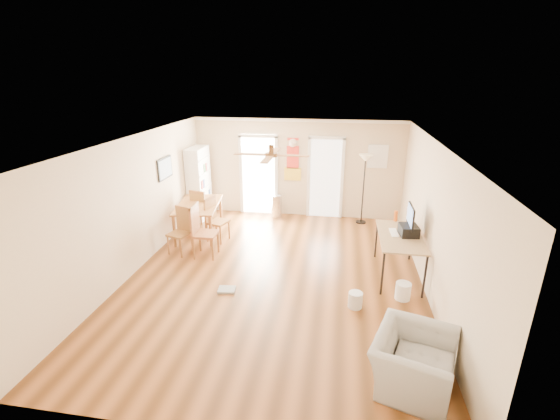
% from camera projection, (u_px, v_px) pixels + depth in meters
% --- Properties ---
extents(floor, '(7.00, 7.00, 0.00)m').
position_uv_depth(floor, '(275.00, 276.00, 7.41)').
color(floor, brown).
rests_on(floor, ground).
extents(ceiling, '(5.50, 7.00, 0.00)m').
position_uv_depth(ceiling, '(274.00, 141.00, 6.53)').
color(ceiling, silver).
rests_on(ceiling, floor).
extents(wall_back, '(5.50, 0.04, 2.60)m').
position_uv_depth(wall_back, '(297.00, 168.00, 10.22)').
color(wall_back, beige).
rests_on(wall_back, floor).
extents(wall_front, '(5.50, 0.04, 2.60)m').
position_uv_depth(wall_front, '(212.00, 336.00, 3.72)').
color(wall_front, beige).
rests_on(wall_front, floor).
extents(wall_left, '(0.04, 7.00, 2.60)m').
position_uv_depth(wall_left, '(134.00, 205.00, 7.38)').
color(wall_left, beige).
rests_on(wall_left, floor).
extents(wall_right, '(0.04, 7.00, 2.60)m').
position_uv_depth(wall_right, '(433.00, 222.00, 6.56)').
color(wall_right, beige).
rests_on(wall_right, floor).
extents(crown_molding, '(5.50, 7.00, 0.08)m').
position_uv_depth(crown_molding, '(274.00, 144.00, 6.55)').
color(crown_molding, white).
rests_on(crown_molding, wall_back).
extents(kitchen_doorway, '(0.90, 0.10, 2.10)m').
position_uv_depth(kitchen_doorway, '(259.00, 176.00, 10.45)').
color(kitchen_doorway, white).
rests_on(kitchen_doorway, wall_back).
extents(bathroom_doorway, '(0.80, 0.10, 2.10)m').
position_uv_depth(bathroom_doorway, '(325.00, 179.00, 10.18)').
color(bathroom_doorway, white).
rests_on(bathroom_doorway, wall_back).
extents(wall_decal, '(0.46, 0.03, 1.10)m').
position_uv_depth(wall_decal, '(293.00, 159.00, 10.14)').
color(wall_decal, red).
rests_on(wall_decal, wall_back).
extents(ac_grille, '(0.50, 0.04, 0.60)m').
position_uv_depth(ac_grille, '(378.00, 156.00, 9.75)').
color(ac_grille, white).
rests_on(ac_grille, wall_back).
extents(framed_poster, '(0.04, 0.66, 0.48)m').
position_uv_depth(framed_poster, '(165.00, 168.00, 8.55)').
color(framed_poster, black).
rests_on(framed_poster, wall_left).
extents(ceiling_fan, '(1.24, 1.24, 0.20)m').
position_uv_depth(ceiling_fan, '(271.00, 155.00, 6.31)').
color(ceiling_fan, '#593819').
rests_on(ceiling_fan, ceiling).
extents(bookshelf, '(0.59, 0.92, 1.90)m').
position_uv_depth(bookshelf, '(199.00, 183.00, 10.14)').
color(bookshelf, white).
rests_on(bookshelf, floor).
extents(dining_table, '(1.15, 1.67, 0.77)m').
position_uv_depth(dining_table, '(199.00, 219.00, 9.22)').
color(dining_table, '#A66F35').
rests_on(dining_table, floor).
extents(dining_chair_right_a, '(0.52, 0.52, 1.02)m').
position_uv_depth(dining_chair_right_a, '(218.00, 220.00, 8.85)').
color(dining_chair_right_a, '#AC7537').
rests_on(dining_chair_right_a, floor).
extents(dining_chair_right_b, '(0.48, 0.48, 1.14)m').
position_uv_depth(dining_chair_right_b, '(205.00, 231.00, 8.07)').
color(dining_chair_right_b, '#A66435').
rests_on(dining_chair_right_b, floor).
extents(dining_chair_near, '(0.52, 0.52, 1.00)m').
position_uv_depth(dining_chair_near, '(179.00, 231.00, 8.22)').
color(dining_chair_near, '#996231').
rests_on(dining_chair_near, floor).
extents(dining_chair_far, '(0.51, 0.51, 1.02)m').
position_uv_depth(dining_chair_far, '(203.00, 209.00, 9.54)').
color(dining_chair_far, '#A77535').
rests_on(dining_chair_far, floor).
extents(trash_can, '(0.36, 0.36, 0.62)m').
position_uv_depth(trash_can, '(276.00, 206.00, 10.38)').
color(trash_can, silver).
rests_on(trash_can, floor).
extents(torchiere_lamp, '(0.40, 0.40, 1.80)m').
position_uv_depth(torchiere_lamp, '(363.00, 190.00, 9.78)').
color(torchiere_lamp, black).
rests_on(torchiere_lamp, floor).
extents(computer_desk, '(0.78, 1.57, 0.84)m').
position_uv_depth(computer_desk, '(398.00, 256.00, 7.32)').
color(computer_desk, '#A28558').
rests_on(computer_desk, floor).
extents(imac, '(0.22, 0.60, 0.56)m').
position_uv_depth(imac, '(410.00, 220.00, 7.15)').
color(imac, black).
rests_on(imac, computer_desk).
extents(keyboard, '(0.15, 0.41, 0.02)m').
position_uv_depth(keyboard, '(394.00, 232.00, 7.28)').
color(keyboard, white).
rests_on(keyboard, computer_desk).
extents(printer, '(0.36, 0.41, 0.19)m').
position_uv_depth(printer, '(409.00, 230.00, 7.15)').
color(printer, black).
rests_on(printer, computer_desk).
extents(orange_bottle, '(0.09, 0.09, 0.22)m').
position_uv_depth(orange_bottle, '(396.00, 216.00, 7.83)').
color(orange_bottle, '#D95A13').
rests_on(orange_bottle, computer_desk).
extents(wastebasket_a, '(0.26, 0.26, 0.27)m').
position_uv_depth(wastebasket_a, '(355.00, 300.00, 6.40)').
color(wastebasket_a, silver).
rests_on(wastebasket_a, floor).
extents(wastebasket_b, '(0.29, 0.29, 0.30)m').
position_uv_depth(wastebasket_b, '(403.00, 291.00, 6.63)').
color(wastebasket_b, white).
rests_on(wastebasket_b, floor).
extents(floor_cloth, '(0.33, 0.27, 0.04)m').
position_uv_depth(floor_cloth, '(227.00, 290.00, 6.91)').
color(floor_cloth, gray).
rests_on(floor_cloth, floor).
extents(armchair, '(1.21, 1.29, 0.69)m').
position_uv_depth(armchair, '(413.00, 362.00, 4.74)').
color(armchair, '#9B9A96').
rests_on(armchair, floor).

